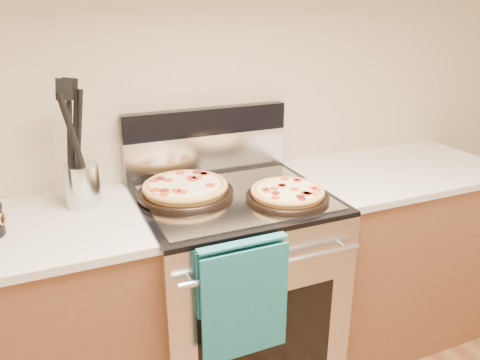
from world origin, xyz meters
name	(u,v)px	position (x,y,z in m)	size (l,w,h in m)	color
wall_back	(202,77)	(0.00, 2.00, 1.35)	(4.00, 4.00, 0.00)	#C6B58F
range_body	(234,293)	(0.00, 1.65, 0.45)	(0.76, 0.68, 0.90)	#B7B7BC
oven_window	(267,340)	(0.00, 1.31, 0.45)	(0.56, 0.01, 0.40)	black
cooktop	(233,198)	(0.00, 1.65, 0.91)	(0.76, 0.68, 0.02)	black
backsplash_lower	(207,153)	(0.00, 1.96, 1.01)	(0.76, 0.06, 0.18)	silver
backsplash_upper	(206,121)	(0.00, 1.96, 1.16)	(0.76, 0.06, 0.12)	black
oven_handle	(275,265)	(0.00, 1.27, 0.80)	(0.03, 0.03, 0.70)	silver
dish_towel	(243,297)	(-0.12, 1.27, 0.70)	(0.32, 0.05, 0.42)	#18537A
foil_sheet	(236,197)	(0.00, 1.62, 0.92)	(0.70, 0.55, 0.01)	gray
cabinet_left	(17,344)	(-0.88, 1.68, 0.44)	(1.00, 0.62, 0.88)	brown
cabinet_right	(387,253)	(0.88, 1.68, 0.44)	(1.00, 0.62, 0.88)	brown
countertop_right	(398,170)	(0.88, 1.68, 0.90)	(1.02, 0.64, 0.03)	beige
pepperoni_pizza_back	(185,189)	(-0.18, 1.72, 0.95)	(0.38, 0.38, 0.05)	#A96633
pepperoni_pizza_front	(288,193)	(0.18, 1.52, 0.95)	(0.33, 0.33, 0.04)	#A96633
utensil_crock	(82,185)	(-0.57, 1.81, 0.99)	(0.14, 0.14, 0.17)	silver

